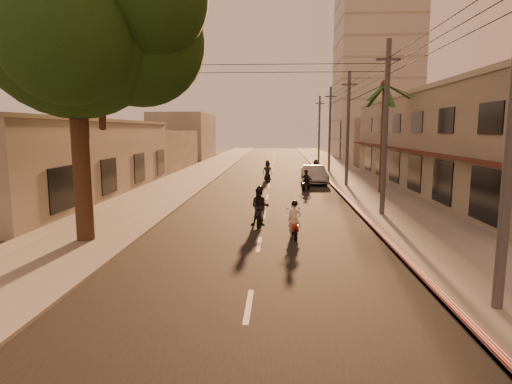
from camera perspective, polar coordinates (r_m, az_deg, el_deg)
ground at (r=15.12m, az=0.07°, el=-9.03°), size 160.00×160.00×0.00m
road at (r=34.71m, az=1.76°, el=0.85°), size 10.00×140.00×0.02m
sidewalk_right at (r=35.35m, az=14.00°, el=0.83°), size 5.00×140.00×0.12m
sidewalk_left at (r=35.66m, az=-10.38°, el=1.00°), size 5.00×140.00×0.12m
curb_stripe at (r=30.06m, az=11.31°, el=-0.29°), size 0.20×60.00×0.20m
shophouse_row at (r=35.02m, az=25.33°, el=6.11°), size 8.80×34.20×7.30m
left_building at (r=32.05m, az=-24.41°, el=4.15°), size 8.20×24.20×5.20m
distant_tower at (r=72.67m, az=15.68°, el=15.50°), size 12.10×12.10×28.00m
broadleaf_tree at (r=18.55m, az=-21.81°, el=20.10°), size 9.60×8.70×12.10m
palm_tree at (r=31.38m, az=16.80°, el=12.79°), size 5.00×5.00×8.20m
utility_poles at (r=34.90m, az=12.24°, el=11.45°), size 1.20×48.26×9.00m
filler_right at (r=60.89m, az=15.68°, el=6.57°), size 8.00×14.00×6.00m
filler_left_near at (r=50.66m, az=-13.98°, el=5.44°), size 8.00×14.00×4.40m
filler_left_far at (r=68.03m, az=-9.59°, el=7.33°), size 8.00×14.00×7.00m
scooter_red at (r=18.02m, az=5.14°, el=-3.91°), size 0.65×1.64×1.60m
scooter_mid_a at (r=20.18m, az=0.54°, el=-2.08°), size 0.98×1.95×1.92m
scooter_mid_b at (r=32.02m, az=6.66°, el=1.47°), size 1.15×1.52×1.59m
scooter_far_a at (r=37.64m, az=1.54°, el=2.70°), size 0.92×1.89×1.86m
scooter_far_b at (r=39.99m, az=7.96°, el=2.93°), size 1.21×1.83×1.80m
parked_car at (r=36.36m, az=7.80°, el=2.30°), size 2.59×4.94×1.51m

